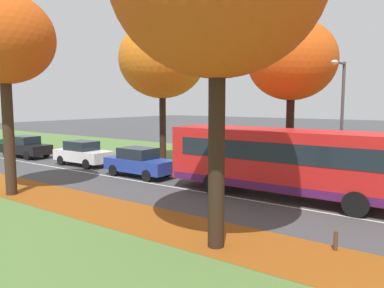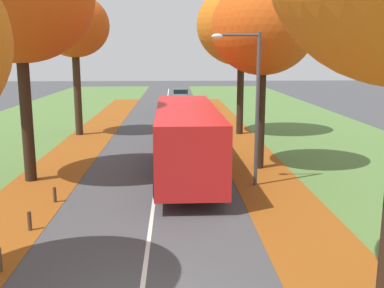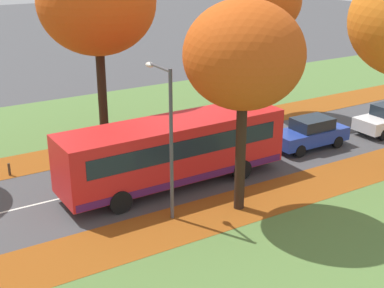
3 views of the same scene
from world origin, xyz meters
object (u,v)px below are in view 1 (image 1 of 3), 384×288
object	(u,v)px
tree_right_near	(292,61)
car_black_third_in_line	(26,147)
tree_right_mid	(162,60)
car_white_following	(83,153)
car_blue_lead	(139,162)
bollard_fourth	(336,241)
streetlamp_right	(340,112)
bus	(285,159)
tree_left_mid	(3,40)

from	to	relation	value
tree_right_near	car_black_third_in_line	size ratio (longest dim) A/B	1.96
tree_right_mid	car_white_following	xyz separation A→B (m)	(-3.56, 3.92, -6.15)
car_blue_lead	bollard_fourth	bearing A→B (deg)	-110.79
tree_right_mid	car_white_following	bearing A→B (deg)	132.23
bollard_fourth	streetlamp_right	size ratio (longest dim) A/B	0.09
car_blue_lead	car_black_third_in_line	xyz separation A→B (m)	(0.29, 12.10, 0.00)
streetlamp_right	car_blue_lead	xyz separation A→B (m)	(-2.67, 10.07, -2.92)
tree_right_near	tree_right_mid	world-z (taller)	tree_right_mid
car_white_following	bollard_fourth	bearing A→B (deg)	-106.01
bollard_fourth	bus	size ratio (longest dim) A/B	0.05
tree_right_near	bollard_fourth	distance (m)	11.15
car_blue_lead	car_black_third_in_line	bearing A→B (deg)	88.62
tree_right_mid	bus	size ratio (longest dim) A/B	0.92
streetlamp_right	tree_right_mid	bearing A→B (deg)	83.23
car_blue_lead	car_white_following	size ratio (longest dim) A/B	1.00
tree_right_near	car_white_following	distance (m)	14.40
car_blue_lead	tree_right_mid	bearing A→B (deg)	22.71
bollard_fourth	tree_left_mid	bearing A→B (deg)	97.98
bus	car_blue_lead	distance (m)	8.48
bollard_fourth	bus	world-z (taller)	bus
bollard_fourth	car_black_third_in_line	distance (m)	24.49
bus	bollard_fourth	bearing A→B (deg)	-144.00
bus	tree_right_near	bearing A→B (deg)	18.11
bollard_fourth	car_black_third_in_line	xyz separation A→B (m)	(4.82, 24.01, 0.53)
bus	car_white_following	world-z (taller)	bus
tree_right_mid	streetlamp_right	size ratio (longest dim) A/B	1.59
streetlamp_right	tree_left_mid	bearing A→B (deg)	127.50
tree_right_mid	streetlamp_right	world-z (taller)	tree_right_mid
car_white_following	tree_right_near	bearing A→B (deg)	-76.27
tree_left_mid	car_black_third_in_line	xyz separation A→B (m)	(6.74, 10.30, -6.06)
bollard_fourth	car_black_third_in_line	size ratio (longest dim) A/B	0.13
tree_right_near	car_blue_lead	size ratio (longest dim) A/B	1.98
tree_right_mid	bollard_fourth	world-z (taller)	tree_right_mid
car_blue_lead	car_white_following	bearing A→B (deg)	84.84
car_white_following	car_black_third_in_line	bearing A→B (deg)	91.90
tree_right_mid	car_blue_lead	bearing A→B (deg)	-157.29
streetlamp_right	bus	size ratio (longest dim) A/B	0.58
car_white_following	car_blue_lead	bearing A→B (deg)	-95.16
tree_right_mid	streetlamp_right	distance (m)	12.29
tree_left_mid	tree_right_near	world-z (taller)	tree_left_mid
tree_right_mid	car_blue_lead	world-z (taller)	tree_right_mid
car_white_following	streetlamp_right	bearing A→B (deg)	-82.17
tree_left_mid	bus	bearing A→B (deg)	-56.71
bollard_fourth	car_white_following	size ratio (longest dim) A/B	0.13
tree_left_mid	streetlamp_right	distance (m)	15.29
car_blue_lead	car_white_following	distance (m)	5.64
bollard_fourth	car_black_third_in_line	world-z (taller)	car_black_third_in_line
tree_right_mid	car_black_third_in_line	size ratio (longest dim) A/B	2.23
tree_left_mid	car_blue_lead	bearing A→B (deg)	-15.63
bollard_fourth	car_blue_lead	size ratio (longest dim) A/B	0.13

